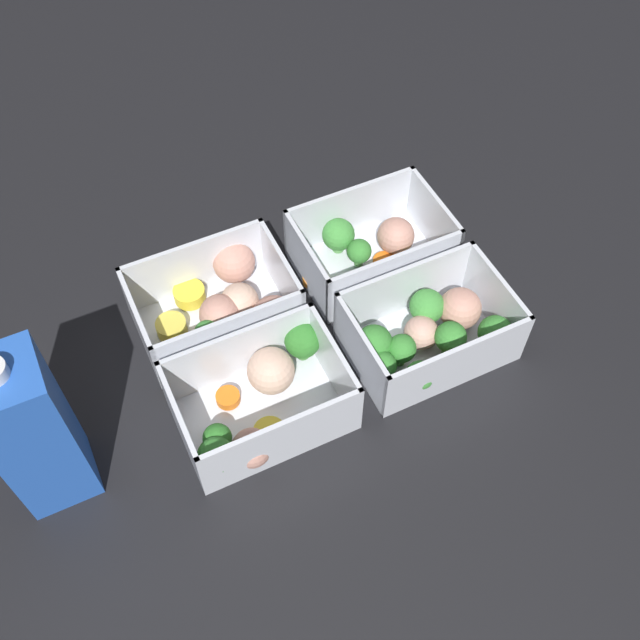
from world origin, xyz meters
The scene contains 6 objects.
ground_plane centered at (0.00, 0.00, 0.00)m, with size 4.00×4.00×0.00m, color black.
container_near_left centered at (-0.10, -0.07, 0.03)m, with size 0.18×0.12×0.07m.
container_near_right centered at (0.08, -0.06, 0.03)m, with size 0.17×0.16×0.07m.
container_far_left centered at (-0.10, 0.07, 0.03)m, with size 0.17×0.12×0.07m.
container_far_right centered at (0.10, 0.06, 0.03)m, with size 0.17×0.13×0.07m.
juice_carton centered at (0.30, 0.05, 0.10)m, with size 0.07×0.07×0.20m.
Camera 1 is at (0.21, 0.43, 0.69)m, focal length 42.00 mm.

